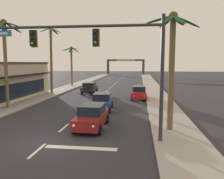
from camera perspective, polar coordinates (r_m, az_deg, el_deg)
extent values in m
plane|color=#2D2D33|center=(13.82, -16.45, -12.96)|extent=(220.00, 220.00, 0.00)
cube|color=#9E998E|center=(32.31, 11.40, -1.33)|extent=(3.20, 110.00, 0.14)
cube|color=#9E998E|center=(34.78, -15.17, -0.86)|extent=(3.20, 110.00, 0.14)
cube|color=silver|center=(12.75, -18.78, -14.75)|extent=(0.16, 2.00, 0.01)
cube|color=silver|center=(16.40, -12.34, -9.64)|extent=(0.16, 2.00, 0.01)
cube|color=silver|center=(20.26, -8.40, -6.36)|extent=(0.16, 2.00, 0.01)
cube|color=silver|center=(24.22, -5.77, -4.13)|extent=(0.16, 2.00, 0.01)
cube|color=silver|center=(28.25, -3.89, -2.52)|extent=(0.16, 2.00, 0.01)
cube|color=silver|center=(32.32, -2.48, -1.32)|extent=(0.16, 2.00, 0.01)
cube|color=silver|center=(36.42, -1.39, -0.38)|extent=(0.16, 2.00, 0.01)
cube|color=silver|center=(40.53, -0.52, 0.37)|extent=(0.16, 2.00, 0.01)
cube|color=silver|center=(44.66, 0.18, 0.98)|extent=(0.16, 2.00, 0.01)
cube|color=silver|center=(48.79, 0.77, 1.48)|extent=(0.16, 2.00, 0.01)
cube|color=silver|center=(52.94, 1.27, 1.91)|extent=(0.16, 2.00, 0.01)
cube|color=silver|center=(57.08, 1.69, 2.27)|extent=(0.16, 2.00, 0.01)
cube|color=silver|center=(61.24, 2.06, 2.59)|extent=(0.16, 2.00, 0.01)
cube|color=silver|center=(65.40, 2.38, 2.86)|extent=(0.16, 2.00, 0.01)
cube|color=silver|center=(69.56, 2.66, 3.10)|extent=(0.16, 2.00, 0.01)
cube|color=silver|center=(73.72, 2.91, 3.32)|extent=(0.16, 2.00, 0.01)
cube|color=silver|center=(77.89, 3.14, 3.51)|extent=(0.16, 2.00, 0.01)
cube|color=silver|center=(82.06, 3.34, 3.68)|extent=(0.16, 2.00, 0.01)
cube|color=silver|center=(12.59, -8.05, -14.72)|extent=(4.00, 0.44, 0.01)
cylinder|color=#2D2D33|center=(12.72, 12.77, 1.99)|extent=(0.22, 0.22, 7.16)
cylinder|color=#2D2D33|center=(13.51, -12.42, 15.59)|extent=(11.31, 0.16, 0.16)
sphere|color=#2D2D33|center=(12.94, 13.23, 18.26)|extent=(0.20, 0.20, 0.20)
cube|color=black|center=(12.92, -4.25, 13.27)|extent=(0.32, 0.26, 0.92)
sphere|color=black|center=(12.82, -4.39, 14.67)|extent=(0.17, 0.17, 0.17)
sphere|color=black|center=(12.78, -4.38, 13.34)|extent=(0.17, 0.17, 0.17)
sphere|color=#1EE54C|center=(12.75, -4.37, 12.00)|extent=(0.17, 0.17, 0.17)
cube|color=yellow|center=(13.08, -4.11, 13.19)|extent=(0.42, 0.03, 1.04)
cube|color=black|center=(14.14, -19.78, 12.34)|extent=(0.32, 0.26, 0.92)
sphere|color=black|center=(14.05, -20.09, 13.59)|extent=(0.17, 0.17, 0.17)
sphere|color=black|center=(14.01, -20.04, 12.38)|extent=(0.17, 0.17, 0.17)
sphere|color=#1EE54C|center=(13.99, -19.99, 11.16)|extent=(0.17, 0.17, 0.17)
cube|color=yellow|center=(14.29, -19.47, 12.29)|extent=(0.42, 0.03, 1.04)
cube|color=maroon|center=(15.89, -5.25, -7.52)|extent=(1.87, 4.34, 0.72)
cube|color=black|center=(15.87, -5.14, -5.01)|extent=(1.65, 2.24, 0.64)
cylinder|color=black|center=(14.47, -3.21, -10.43)|extent=(0.24, 0.65, 0.64)
cylinder|color=black|center=(14.90, -9.82, -10.01)|extent=(0.24, 0.65, 0.64)
cylinder|color=black|center=(17.15, -1.27, -7.64)|extent=(0.24, 0.65, 0.64)
cylinder|color=black|center=(17.52, -6.89, -7.38)|extent=(0.24, 0.65, 0.64)
sphere|color=#F9EFC6|center=(13.69, -4.88, -9.54)|extent=(0.18, 0.18, 0.18)
sphere|color=#F9EFC6|center=(14.02, -9.88, -9.22)|extent=(0.18, 0.18, 0.18)
cube|color=red|center=(17.79, -1.52, -5.59)|extent=(0.24, 0.07, 0.20)
cube|color=red|center=(18.06, -5.66, -5.43)|extent=(0.24, 0.07, 0.20)
cube|color=navy|center=(21.66, -2.60, -3.60)|extent=(1.96, 4.38, 0.72)
cube|color=black|center=(21.69, -2.57, -1.76)|extent=(1.70, 2.27, 0.64)
cylinder|color=black|center=(20.26, -0.66, -5.37)|extent=(0.25, 0.65, 0.64)
cylinder|color=black|center=(20.48, -5.49, -5.27)|extent=(0.25, 0.65, 0.64)
cylinder|color=black|center=(23.03, -0.04, -3.87)|extent=(0.25, 0.65, 0.64)
cylinder|color=black|center=(23.23, -4.29, -3.80)|extent=(0.25, 0.65, 0.64)
sphere|color=#F9EFC6|center=(19.46, -1.57, -4.56)|extent=(0.18, 0.18, 0.18)
sphere|color=#F9EFC6|center=(19.63, -5.18, -4.49)|extent=(0.18, 0.18, 0.18)
cube|color=red|center=(23.69, -0.39, -2.44)|extent=(0.24, 0.07, 0.20)
cube|color=red|center=(23.84, -3.55, -2.39)|extent=(0.24, 0.07, 0.20)
cube|color=black|center=(33.67, -5.81, 0.15)|extent=(1.82, 4.32, 0.72)
cube|color=black|center=(33.45, -5.88, 1.27)|extent=(1.63, 2.22, 0.64)
cylinder|color=black|center=(35.27, -6.69, -0.15)|extent=(0.23, 0.64, 0.64)
cylinder|color=black|center=(34.93, -3.93, -0.18)|extent=(0.23, 0.64, 0.64)
cylinder|color=black|center=(32.54, -7.81, -0.76)|extent=(0.23, 0.64, 0.64)
cylinder|color=black|center=(32.16, -4.83, -0.81)|extent=(0.23, 0.64, 0.64)
sphere|color=#B2B2AD|center=(35.90, -6.05, 0.69)|extent=(0.18, 0.18, 0.18)
sphere|color=#B2B2AD|center=(35.65, -4.11, 0.67)|extent=(0.18, 0.18, 0.18)
cube|color=red|center=(31.72, -7.79, -0.12)|extent=(0.24, 0.06, 0.20)
cube|color=red|center=(31.42, -5.46, -0.15)|extent=(0.24, 0.06, 0.20)
cube|color=red|center=(28.34, 6.95, -1.14)|extent=(1.84, 4.33, 0.72)
cube|color=black|center=(28.41, 6.96, 0.26)|extent=(1.64, 2.23, 0.64)
cylinder|color=black|center=(27.03, 8.81, -2.34)|extent=(0.23, 0.64, 0.64)
cylinder|color=black|center=(26.99, 5.15, -2.30)|extent=(0.23, 0.64, 0.64)
cylinder|color=black|center=(29.83, 8.55, -1.47)|extent=(0.23, 0.64, 0.64)
cylinder|color=black|center=(29.80, 5.24, -1.43)|extent=(0.23, 0.64, 0.64)
sphere|color=#B2B2AD|center=(26.20, 8.38, -1.65)|extent=(0.18, 0.18, 0.18)
sphere|color=#B2B2AD|center=(26.18, 5.67, -1.62)|extent=(0.18, 0.18, 0.18)
cube|color=red|center=(30.49, 8.13, -0.41)|extent=(0.24, 0.06, 0.20)
cube|color=red|center=(30.47, 5.65, -0.37)|extent=(0.24, 0.06, 0.20)
cylinder|color=brown|center=(24.25, -25.77, 5.31)|extent=(0.39, 0.34, 8.48)
ellipsoid|color=#1E5123|center=(23.93, -24.30, 15.06)|extent=(2.02, 0.54, 0.75)
ellipsoid|color=#1E5123|center=(24.96, -24.29, 14.42)|extent=(1.24, 1.89, 0.99)
ellipsoid|color=#1E5123|center=(25.36, -26.00, 14.06)|extent=(1.21, 1.84, 1.12)
ellipsoid|color=#1E5123|center=(23.61, -26.87, 14.68)|extent=(0.92, 1.93, 1.05)
sphere|color=#4C4223|center=(24.54, -26.27, 15.36)|extent=(0.60, 0.60, 0.60)
cylinder|color=brown|center=(33.86, -15.44, 6.92)|extent=(0.50, 0.36, 9.56)
ellipsoid|color=#2D702D|center=(33.95, -14.29, 14.58)|extent=(1.63, 0.59, 0.87)
ellipsoid|color=#2D702D|center=(34.67, -14.65, 14.38)|extent=(0.99, 1.61, 0.90)
ellipsoid|color=#2D702D|center=(34.95, -15.54, 14.46)|extent=(0.96, 1.68, 0.71)
ellipsoid|color=#2D702D|center=(34.33, -16.93, 14.54)|extent=(1.69, 0.69, 0.72)
ellipsoid|color=#2D702D|center=(33.84, -16.82, 14.57)|extent=(1.39, 1.45, 0.82)
ellipsoid|color=#2D702D|center=(33.38, -15.42, 14.76)|extent=(1.14, 1.61, 0.78)
sphere|color=#4C4223|center=(34.19, -15.60, 15.03)|extent=(0.60, 0.60, 0.60)
cylinder|color=brown|center=(44.25, -10.40, 5.64)|extent=(0.38, 0.36, 7.46)
ellipsoid|color=#236028|center=(44.21, -9.41, 9.97)|extent=(1.76, 0.71, 1.14)
ellipsoid|color=#236028|center=(44.93, -9.64, 10.12)|extent=(1.26, 1.81, 0.82)
ellipsoid|color=#236028|center=(45.11, -10.43, 9.86)|extent=(0.81, 1.74, 1.17)
ellipsoid|color=#236028|center=(44.98, -11.36, 10.22)|extent=(1.88, 1.22, 0.62)
ellipsoid|color=#236028|center=(44.16, -11.67, 10.17)|extent=(1.84, 1.23, 0.78)
ellipsoid|color=#236028|center=(43.53, -10.79, 9.96)|extent=(0.43, 1.69, 1.19)
ellipsoid|color=#236028|center=(43.55, -9.77, 10.43)|extent=(1.77, 1.49, 0.53)
sphere|color=#4C4223|center=(44.33, -10.50, 10.53)|extent=(0.60, 0.60, 0.60)
cylinder|color=brown|center=(15.14, 15.09, 3.45)|extent=(0.39, 0.39, 7.56)
ellipsoid|color=#1E5123|center=(15.39, 18.73, 16.34)|extent=(1.75, 0.57, 0.95)
ellipsoid|color=#1E5123|center=(16.20, 16.83, 16.69)|extent=(1.29, 1.78, 0.53)
ellipsoid|color=#1E5123|center=(16.13, 13.85, 16.60)|extent=(1.06, 1.83, 0.65)
ellipsoid|color=#1E5123|center=(15.41, 12.04, 17.25)|extent=(1.87, 0.67, 0.58)
ellipsoid|color=#1E5123|center=(14.55, 14.51, 17.30)|extent=(1.11, 1.77, 0.83)
ellipsoid|color=#1E5123|center=(14.60, 16.95, 16.95)|extent=(0.87, 1.76, 0.94)
sphere|color=#4C4223|center=(15.41, 15.56, 17.81)|extent=(0.60, 0.60, 0.60)
cube|color=black|center=(28.11, -22.10, 3.39)|extent=(1.00, 14.10, 0.12)
cube|color=black|center=(28.47, -22.70, -0.13)|extent=(0.06, 13.27, 1.80)
cube|color=#423D38|center=(86.32, -1.03, 5.61)|extent=(0.90, 0.90, 5.29)
cube|color=#423D38|center=(85.48, 8.11, 5.53)|extent=(0.90, 0.90, 5.29)
cube|color=#423D38|center=(85.61, 3.53, 7.59)|extent=(14.55, 0.60, 0.70)
cube|color=tan|center=(85.30, 3.52, 7.59)|extent=(6.82, 0.08, 0.56)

